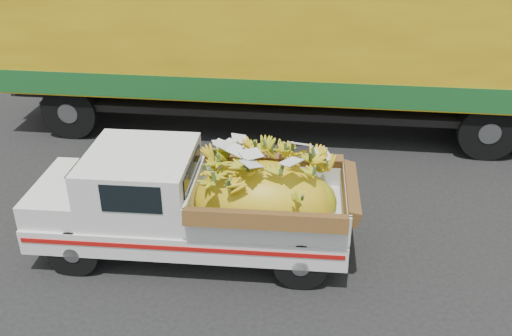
{
  "coord_description": "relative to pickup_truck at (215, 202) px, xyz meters",
  "views": [
    {
      "loc": [
        -0.73,
        -7.06,
        4.86
      ],
      "look_at": [
        -0.95,
        0.1,
        1.04
      ],
      "focal_mm": 40.0,
      "sensor_mm": 36.0,
      "label": 1
    }
  ],
  "objects": [
    {
      "name": "ground",
      "position": [
        1.5,
        0.46,
        -0.8
      ],
      "size": [
        100.0,
        100.0,
        0.0
      ],
      "primitive_type": "plane",
      "color": "black",
      "rests_on": "ground"
    },
    {
      "name": "curb",
      "position": [
        1.5,
        6.84,
        -0.73
      ],
      "size": [
        60.0,
        0.25,
        0.15
      ],
      "primitive_type": "cube",
      "color": "gray",
      "rests_on": "ground"
    },
    {
      "name": "sidewalk",
      "position": [
        1.5,
        8.94,
        -0.73
      ],
      "size": [
        60.0,
        4.0,
        0.14
      ],
      "primitive_type": "cube",
      "color": "gray",
      "rests_on": "ground"
    },
    {
      "name": "pickup_truck",
      "position": [
        0.0,
        0.0,
        0.0
      ],
      "size": [
        4.36,
        1.82,
        1.5
      ],
      "rotation": [
        0.0,
        0.0,
        -0.06
      ],
      "color": "black",
      "rests_on": "ground"
    },
    {
      "name": "semi_trailer",
      "position": [
        1.37,
        4.38,
        1.32
      ],
      "size": [
        12.04,
        3.55,
        3.8
      ],
      "rotation": [
        0.0,
        0.0,
        -0.09
      ],
      "color": "black",
      "rests_on": "ground"
    }
  ]
}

